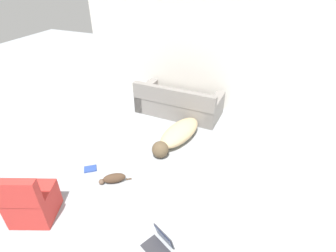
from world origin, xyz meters
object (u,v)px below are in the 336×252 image
at_px(laptop_open, 160,241).
at_px(cat, 113,178).
at_px(couch, 179,104).
at_px(dog, 178,134).
at_px(side_chair, 31,202).
at_px(book_blue, 90,169).

bearing_deg(laptop_open, cat, 173.51).
height_order(couch, dog, couch).
distance_m(dog, side_chair, 2.76).
bearing_deg(cat, side_chair, 22.12).
relative_size(dog, laptop_open, 4.00).
xyz_separation_m(cat, book_blue, (-0.54, 0.11, -0.07)).
relative_size(couch, side_chair, 2.29).
xyz_separation_m(couch, side_chair, (-0.82, -3.55, 0.05)).
relative_size(cat, book_blue, 1.78).
distance_m(cat, side_chair, 1.21).
bearing_deg(dog, side_chair, -13.67).
relative_size(cat, side_chair, 0.54).
xyz_separation_m(dog, laptop_open, (0.60, -2.22, -0.08)).
height_order(cat, book_blue, cat).
relative_size(dog, side_chair, 2.00).
distance_m(couch, dog, 1.14).
height_order(dog, book_blue, dog).
bearing_deg(laptop_open, book_blue, 179.64).
bearing_deg(cat, couch, -129.29).
height_order(cat, laptop_open, laptop_open).
distance_m(laptop_open, book_blue, 1.91).
height_order(couch, book_blue, couch).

